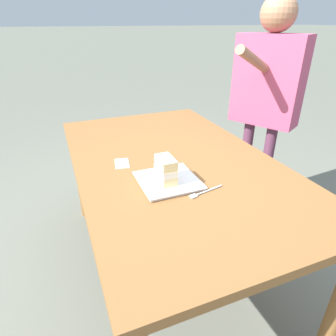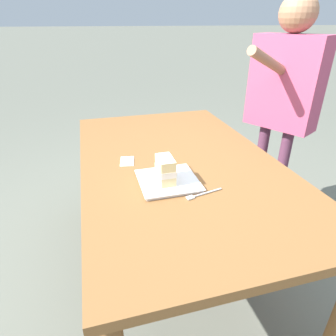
% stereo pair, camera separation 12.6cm
% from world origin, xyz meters
% --- Properties ---
extents(ground_plane, '(160.00, 160.00, 0.00)m').
position_xyz_m(ground_plane, '(0.00, 0.00, 0.00)').
color(ground_plane, '#66695C').
extents(patio_table, '(1.66, 0.99, 0.76)m').
position_xyz_m(patio_table, '(0.00, 0.00, 0.67)').
color(patio_table, brown).
rests_on(patio_table, ground).
extents(dessert_plate, '(0.26, 0.26, 0.02)m').
position_xyz_m(dessert_plate, '(0.22, -0.12, 0.77)').
color(dessert_plate, white).
rests_on(dessert_plate, patio_table).
extents(cake_slice, '(0.12, 0.07, 0.11)m').
position_xyz_m(cake_slice, '(0.23, -0.13, 0.83)').
color(cake_slice, '#EAD18C').
rests_on(cake_slice, dessert_plate).
extents(dessert_fork, '(0.05, 0.17, 0.01)m').
position_xyz_m(dessert_fork, '(0.36, -0.01, 0.77)').
color(dessert_fork, silver).
rests_on(dessert_fork, patio_table).
extents(paper_napkin, '(0.12, 0.09, 0.00)m').
position_xyz_m(paper_napkin, '(-0.04, -0.26, 0.76)').
color(paper_napkin, white).
rests_on(paper_napkin, patio_table).
extents(diner_person, '(0.47, 0.59, 1.55)m').
position_xyz_m(diner_person, '(-0.27, 0.77, 1.04)').
color(diner_person, '#5D3049').
rests_on(diner_person, ground).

